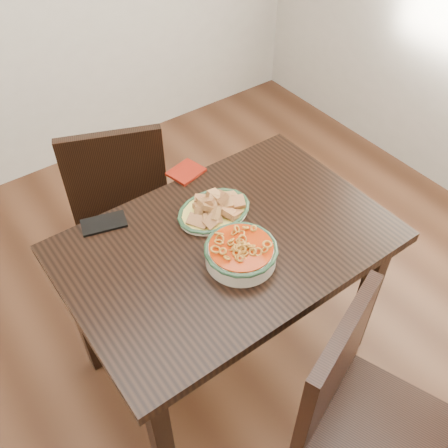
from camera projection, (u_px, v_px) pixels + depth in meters
floor at (226, 349)px, 2.27m from camera, size 3.50×3.50×0.00m
dining_table at (227, 260)px, 1.81m from camera, size 1.13×0.75×0.75m
chair_far at (119, 191)px, 2.29m from camera, size 0.55×0.55×0.89m
chair_near at (358, 410)px, 1.56m from camera, size 0.54×0.54×0.89m
fish_plate at (214, 205)px, 1.79m from camera, size 0.27×0.22×0.11m
noodle_bowl at (241, 251)px, 1.63m from camera, size 0.25×0.25×0.08m
smartphone at (104, 223)px, 1.78m from camera, size 0.18×0.13×0.01m
napkin at (186, 172)px, 1.98m from camera, size 0.15×0.13×0.01m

